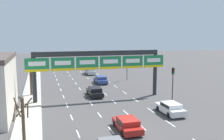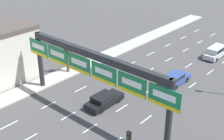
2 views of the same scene
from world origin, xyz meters
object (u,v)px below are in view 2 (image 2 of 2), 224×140
(car_black, at_px, (104,100))
(tree_bare_closest, at_px, (68,56))
(sign_gantry, at_px, (93,67))
(car_blue, at_px, (175,79))
(suv_silver, at_px, (216,51))

(car_black, xyz_separation_m, tree_bare_closest, (-9.30, 2.96, 1.74))
(sign_gantry, bearing_deg, car_black, 97.14)
(tree_bare_closest, bearing_deg, sign_gantry, -26.66)
(sign_gantry, relative_size, tree_bare_closest, 4.32)
(sign_gantry, bearing_deg, car_blue, 75.09)
(suv_silver, distance_m, car_blue, 11.59)
(suv_silver, height_order, tree_bare_closest, tree_bare_closest)
(sign_gantry, height_order, tree_bare_closest, sign_gantry)
(car_black, height_order, car_blue, car_blue)
(car_blue, height_order, tree_bare_closest, tree_bare_closest)
(suv_silver, xyz_separation_m, car_black, (-3.43, -21.25, -0.21))
(car_black, bearing_deg, suv_silver, 80.84)
(sign_gantry, relative_size, suv_silver, 4.19)
(suv_silver, distance_m, car_black, 21.52)
(car_black, bearing_deg, sign_gantry, -82.86)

